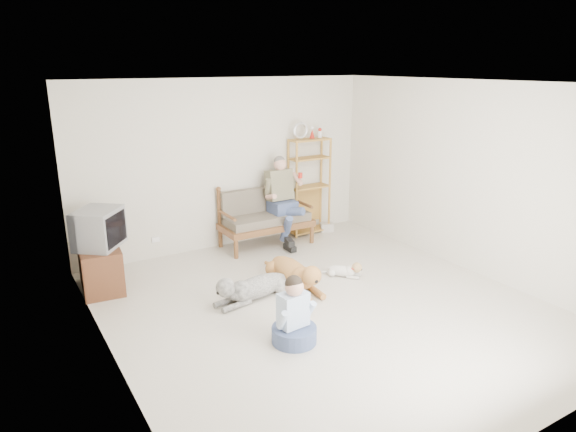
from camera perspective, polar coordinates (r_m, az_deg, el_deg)
floor at (r=6.48m, az=4.02°, el=-10.09°), size 5.50×5.50×0.00m
ceiling at (r=5.79m, az=4.57°, el=14.51°), size 5.50×5.50×0.00m
wall_back at (r=8.33m, az=-6.79°, el=5.73°), size 5.00×0.00×5.00m
wall_front at (r=4.20m, az=26.71°, el=-7.06°), size 5.00×0.00×5.00m
wall_left at (r=5.03m, az=-19.65°, el=-2.44°), size 0.00×5.50×5.50m
wall_right at (r=7.69m, az=19.70°, el=3.95°), size 0.00×5.50×5.50m
loveseat at (r=8.48m, az=-2.64°, el=0.01°), size 1.51×0.71×0.95m
man at (r=8.36m, az=-0.34°, el=1.10°), size 0.55×0.79×1.28m
etagere at (r=8.95m, az=2.36°, el=3.41°), size 0.75×0.33×1.97m
book_stack at (r=9.27m, az=4.34°, el=-1.24°), size 0.28×0.24×0.15m
tv_stand at (r=7.31m, az=-20.17°, el=-5.35°), size 0.59×0.95×0.60m
crt_tv at (r=7.09m, az=-20.28°, el=-1.29°), size 0.76×0.78×0.51m
wall_outlet at (r=8.16m, az=-14.49°, el=-2.55°), size 0.12×0.02×0.08m
golden_retriever at (r=6.98m, az=0.84°, el=-6.41°), size 0.42×1.46×0.44m
shaggy_dog at (r=6.62m, az=-4.12°, el=-7.95°), size 1.33×0.47×0.40m
terrier at (r=7.34m, az=6.47°, el=-6.00°), size 0.45×0.49×0.23m
child at (r=5.62m, az=0.66°, el=-11.31°), size 0.49×0.49×0.77m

